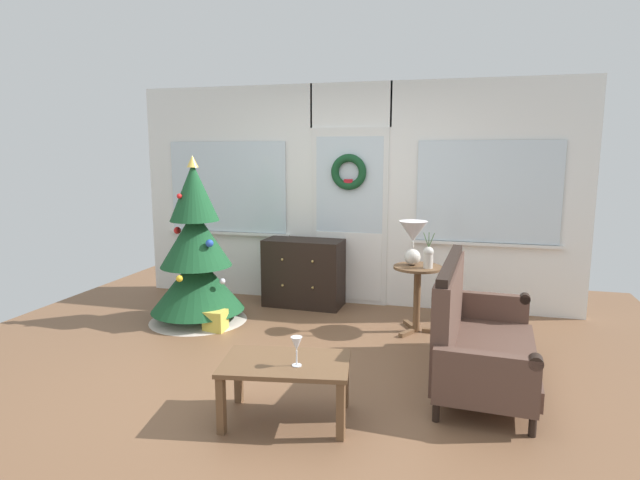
{
  "coord_description": "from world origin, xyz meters",
  "views": [
    {
      "loc": [
        1.26,
        -3.94,
        1.78
      ],
      "look_at": [
        0.05,
        0.55,
        1.0
      ],
      "focal_mm": 29.67,
      "sensor_mm": 36.0,
      "label": 1
    }
  ],
  "objects_px": {
    "settee_sofa": "(473,335)",
    "gift_box": "(215,320)",
    "table_lamp": "(413,237)",
    "wine_glass": "(297,345)",
    "flower_vase": "(428,256)",
    "coffee_table": "(286,370)",
    "christmas_tree": "(196,261)",
    "dresser_cabinet": "(304,273)",
    "side_table": "(417,285)"
  },
  "relations": [
    {
      "from": "christmas_tree",
      "to": "settee_sofa",
      "type": "distance_m",
      "value": 2.92
    },
    {
      "from": "side_table",
      "to": "flower_vase",
      "type": "bearing_deg",
      "value": -30.96
    },
    {
      "from": "wine_glass",
      "to": "flower_vase",
      "type": "bearing_deg",
      "value": 70.83
    },
    {
      "from": "christmas_tree",
      "to": "wine_glass",
      "type": "height_order",
      "value": "christmas_tree"
    },
    {
      "from": "dresser_cabinet",
      "to": "gift_box",
      "type": "distance_m",
      "value": 1.27
    },
    {
      "from": "flower_vase",
      "to": "wine_glass",
      "type": "height_order",
      "value": "flower_vase"
    },
    {
      "from": "table_lamp",
      "to": "settee_sofa",
      "type": "bearing_deg",
      "value": -62.0
    },
    {
      "from": "dresser_cabinet",
      "to": "flower_vase",
      "type": "distance_m",
      "value": 1.64
    },
    {
      "from": "flower_vase",
      "to": "wine_glass",
      "type": "distance_m",
      "value": 2.14
    },
    {
      "from": "dresser_cabinet",
      "to": "coffee_table",
      "type": "height_order",
      "value": "dresser_cabinet"
    },
    {
      "from": "coffee_table",
      "to": "gift_box",
      "type": "xyz_separation_m",
      "value": [
        -1.26,
        1.52,
        -0.25
      ]
    },
    {
      "from": "settee_sofa",
      "to": "gift_box",
      "type": "distance_m",
      "value": 2.55
    },
    {
      "from": "side_table",
      "to": "flower_vase",
      "type": "distance_m",
      "value": 0.33
    },
    {
      "from": "side_table",
      "to": "coffee_table",
      "type": "distance_m",
      "value": 2.13
    },
    {
      "from": "dresser_cabinet",
      "to": "settee_sofa",
      "type": "distance_m",
      "value": 2.48
    },
    {
      "from": "table_lamp",
      "to": "wine_glass",
      "type": "distance_m",
      "value": 2.21
    },
    {
      "from": "christmas_tree",
      "to": "side_table",
      "type": "distance_m",
      "value": 2.3
    },
    {
      "from": "table_lamp",
      "to": "wine_glass",
      "type": "bearing_deg",
      "value": -104.31
    },
    {
      "from": "flower_vase",
      "to": "settee_sofa",
      "type": "bearing_deg",
      "value": -67.04
    },
    {
      "from": "wine_glass",
      "to": "gift_box",
      "type": "height_order",
      "value": "wine_glass"
    },
    {
      "from": "dresser_cabinet",
      "to": "side_table",
      "type": "relative_size",
      "value": 1.37
    },
    {
      "from": "settee_sofa",
      "to": "wine_glass",
      "type": "bearing_deg",
      "value": -137.67
    },
    {
      "from": "table_lamp",
      "to": "coffee_table",
      "type": "distance_m",
      "value": 2.23
    },
    {
      "from": "flower_vase",
      "to": "gift_box",
      "type": "bearing_deg",
      "value": -167.99
    },
    {
      "from": "flower_vase",
      "to": "table_lamp",
      "type": "bearing_deg",
      "value": 147.99
    },
    {
      "from": "christmas_tree",
      "to": "flower_vase",
      "type": "xyz_separation_m",
      "value": [
        2.38,
        0.18,
        0.14
      ]
    },
    {
      "from": "settee_sofa",
      "to": "coffee_table",
      "type": "distance_m",
      "value": 1.55
    },
    {
      "from": "dresser_cabinet",
      "to": "wine_glass",
      "type": "height_order",
      "value": "dresser_cabinet"
    },
    {
      "from": "christmas_tree",
      "to": "side_table",
      "type": "relative_size",
      "value": 2.61
    },
    {
      "from": "flower_vase",
      "to": "christmas_tree",
      "type": "bearing_deg",
      "value": -175.6
    },
    {
      "from": "coffee_table",
      "to": "gift_box",
      "type": "bearing_deg",
      "value": 129.8
    },
    {
      "from": "christmas_tree",
      "to": "flower_vase",
      "type": "relative_size",
      "value": 4.98
    },
    {
      "from": "dresser_cabinet",
      "to": "gift_box",
      "type": "relative_size",
      "value": 4.41
    },
    {
      "from": "flower_vase",
      "to": "gift_box",
      "type": "distance_m",
      "value": 2.21
    },
    {
      "from": "coffee_table",
      "to": "side_table",
      "type": "bearing_deg",
      "value": 71.06
    },
    {
      "from": "dresser_cabinet",
      "to": "flower_vase",
      "type": "bearing_deg",
      "value": -23.95
    },
    {
      "from": "wine_glass",
      "to": "gift_box",
      "type": "xyz_separation_m",
      "value": [
        -1.36,
        1.57,
        -0.45
      ]
    },
    {
      "from": "side_table",
      "to": "wine_glass",
      "type": "height_order",
      "value": "side_table"
    },
    {
      "from": "wine_glass",
      "to": "dresser_cabinet",
      "type": "bearing_deg",
      "value": 105.88
    },
    {
      "from": "table_lamp",
      "to": "christmas_tree",
      "type": "bearing_deg",
      "value": -172.73
    },
    {
      "from": "settee_sofa",
      "to": "side_table",
      "type": "distance_m",
      "value": 1.17
    },
    {
      "from": "gift_box",
      "to": "christmas_tree",
      "type": "bearing_deg",
      "value": 141.95
    },
    {
      "from": "table_lamp",
      "to": "flower_vase",
      "type": "distance_m",
      "value": 0.25
    },
    {
      "from": "dresser_cabinet",
      "to": "table_lamp",
      "type": "distance_m",
      "value": 1.51
    },
    {
      "from": "table_lamp",
      "to": "dresser_cabinet",
      "type": "bearing_deg",
      "value": 157.13
    },
    {
      "from": "dresser_cabinet",
      "to": "wine_glass",
      "type": "bearing_deg",
      "value": -74.12
    },
    {
      "from": "dresser_cabinet",
      "to": "wine_glass",
      "type": "distance_m",
      "value": 2.76
    },
    {
      "from": "dresser_cabinet",
      "to": "settee_sofa",
      "type": "height_order",
      "value": "settee_sofa"
    },
    {
      "from": "settee_sofa",
      "to": "dresser_cabinet",
      "type": "bearing_deg",
      "value": 138.86
    },
    {
      "from": "christmas_tree",
      "to": "gift_box",
      "type": "bearing_deg",
      "value": -38.05
    }
  ]
}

